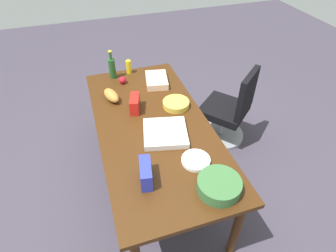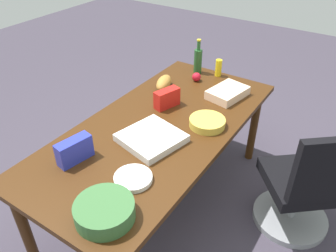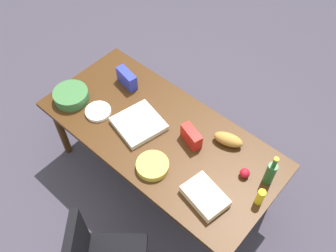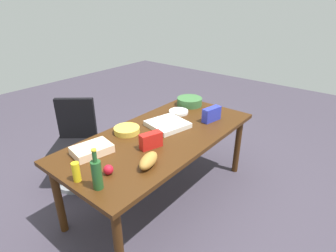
{
  "view_description": "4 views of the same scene",
  "coord_description": "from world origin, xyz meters",
  "px_view_note": "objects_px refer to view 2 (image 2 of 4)",
  "views": [
    {
      "loc": [
        1.83,
        -0.45,
        2.34
      ],
      "look_at": [
        0.15,
        0.1,
        0.83
      ],
      "focal_mm": 29.61,
      "sensor_mm": 36.0,
      "label": 1
    },
    {
      "loc": [
        1.6,
        1.13,
        2.1
      ],
      "look_at": [
        0.0,
        0.08,
        0.78
      ],
      "focal_mm": 36.06,
      "sensor_mm": 36.0,
      "label": 2
    },
    {
      "loc": [
        -1.23,
        1.28,
        3.17
      ],
      "look_at": [
        -0.03,
        -0.07,
        0.81
      ],
      "focal_mm": 38.97,
      "sensor_mm": 36.0,
      "label": 3
    },
    {
      "loc": [
        -1.79,
        -1.55,
        1.97
      ],
      "look_at": [
        0.04,
        -0.06,
        0.85
      ],
      "focal_mm": 29.17,
      "sensor_mm": 36.0,
      "label": 4
    }
  ],
  "objects_px": {
    "chip_bag_blue": "(74,150)",
    "salad_bowl": "(105,211)",
    "chip_bag_red": "(167,98)",
    "paper_plate_stack": "(133,178)",
    "conference_table": "(159,134)",
    "bread_loaf": "(164,83)",
    "apple_red": "(196,77)",
    "wine_bottle": "(198,60)",
    "chip_bowl": "(207,122)",
    "pizza_box": "(151,138)",
    "sheet_cake": "(228,93)",
    "mustard_bottle": "(218,68)",
    "office_chair": "(302,191)"
  },
  "relations": [
    {
      "from": "chip_bag_blue",
      "to": "salad_bowl",
      "type": "height_order",
      "value": "chip_bag_blue"
    },
    {
      "from": "chip_bag_red",
      "to": "chip_bag_blue",
      "type": "xyz_separation_m",
      "value": [
        0.84,
        -0.11,
        0.0
      ]
    },
    {
      "from": "paper_plate_stack",
      "to": "conference_table",
      "type": "bearing_deg",
      "value": -160.17
    },
    {
      "from": "chip_bag_red",
      "to": "bread_loaf",
      "type": "distance_m",
      "value": 0.3
    },
    {
      "from": "bread_loaf",
      "to": "apple_red",
      "type": "bearing_deg",
      "value": 149.11
    },
    {
      "from": "bread_loaf",
      "to": "apple_red",
      "type": "distance_m",
      "value": 0.31
    },
    {
      "from": "paper_plate_stack",
      "to": "wine_bottle",
      "type": "distance_m",
      "value": 1.5
    },
    {
      "from": "chip_bowl",
      "to": "apple_red",
      "type": "bearing_deg",
      "value": -144.38
    },
    {
      "from": "wine_bottle",
      "to": "salad_bowl",
      "type": "bearing_deg",
      "value": 14.26
    },
    {
      "from": "chip_bowl",
      "to": "apple_red",
      "type": "distance_m",
      "value": 0.7
    },
    {
      "from": "pizza_box",
      "to": "paper_plate_stack",
      "type": "bearing_deg",
      "value": 32.8
    },
    {
      "from": "conference_table",
      "to": "bread_loaf",
      "type": "height_order",
      "value": "bread_loaf"
    },
    {
      "from": "bread_loaf",
      "to": "sheet_cake",
      "type": "relative_size",
      "value": 0.75
    },
    {
      "from": "mustard_bottle",
      "to": "chip_bag_blue",
      "type": "bearing_deg",
      "value": -7.4
    },
    {
      "from": "chip_bag_red",
      "to": "apple_red",
      "type": "relative_size",
      "value": 2.63
    },
    {
      "from": "chip_bowl",
      "to": "bread_loaf",
      "type": "distance_m",
      "value": 0.64
    },
    {
      "from": "paper_plate_stack",
      "to": "salad_bowl",
      "type": "distance_m",
      "value": 0.29
    },
    {
      "from": "chip_bag_blue",
      "to": "chip_bowl",
      "type": "bearing_deg",
      "value": 147.4
    },
    {
      "from": "paper_plate_stack",
      "to": "wine_bottle",
      "type": "xyz_separation_m",
      "value": [
        -1.44,
        -0.39,
        0.11
      ]
    },
    {
      "from": "chip_bag_red",
      "to": "conference_table",
      "type": "bearing_deg",
      "value": 21.23
    },
    {
      "from": "mustard_bottle",
      "to": "apple_red",
      "type": "distance_m",
      "value": 0.23
    },
    {
      "from": "chip_bag_blue",
      "to": "sheet_cake",
      "type": "height_order",
      "value": "chip_bag_blue"
    },
    {
      "from": "conference_table",
      "to": "bread_loaf",
      "type": "bearing_deg",
      "value": -149.76
    },
    {
      "from": "wine_bottle",
      "to": "apple_red",
      "type": "bearing_deg",
      "value": 26.26
    },
    {
      "from": "bread_loaf",
      "to": "wine_bottle",
      "type": "bearing_deg",
      "value": 168.62
    },
    {
      "from": "bread_loaf",
      "to": "sheet_cake",
      "type": "height_order",
      "value": "bread_loaf"
    },
    {
      "from": "office_chair",
      "to": "apple_red",
      "type": "xyz_separation_m",
      "value": [
        -0.4,
        -1.11,
        0.44
      ]
    },
    {
      "from": "mustard_bottle",
      "to": "paper_plate_stack",
      "type": "xyz_separation_m",
      "value": [
        1.48,
        0.2,
        -0.06
      ]
    },
    {
      "from": "office_chair",
      "to": "chip_bag_red",
      "type": "xyz_separation_m",
      "value": [
        0.1,
        -1.09,
        0.47
      ]
    },
    {
      "from": "pizza_box",
      "to": "apple_red",
      "type": "xyz_separation_m",
      "value": [
        -0.93,
        -0.18,
        0.01
      ]
    },
    {
      "from": "office_chair",
      "to": "sheet_cake",
      "type": "height_order",
      "value": "office_chair"
    },
    {
      "from": "chip_bag_red",
      "to": "pizza_box",
      "type": "height_order",
      "value": "chip_bag_red"
    },
    {
      "from": "conference_table",
      "to": "chip_bag_red",
      "type": "bearing_deg",
      "value": -158.77
    },
    {
      "from": "mustard_bottle",
      "to": "chip_bag_red",
      "type": "bearing_deg",
      "value": -7.16
    },
    {
      "from": "chip_bowl",
      "to": "sheet_cake",
      "type": "distance_m",
      "value": 0.46
    },
    {
      "from": "mustard_bottle",
      "to": "sheet_cake",
      "type": "height_order",
      "value": "mustard_bottle"
    },
    {
      "from": "chip_bowl",
      "to": "apple_red",
      "type": "relative_size",
      "value": 3.33
    },
    {
      "from": "salad_bowl",
      "to": "apple_red",
      "type": "bearing_deg",
      "value": -167.01
    },
    {
      "from": "paper_plate_stack",
      "to": "bread_loaf",
      "type": "bearing_deg",
      "value": -155.0
    },
    {
      "from": "bread_loaf",
      "to": "salad_bowl",
      "type": "height_order",
      "value": "bread_loaf"
    },
    {
      "from": "salad_bowl",
      "to": "bread_loaf",
      "type": "bearing_deg",
      "value": -158.13
    },
    {
      "from": "chip_bag_red",
      "to": "sheet_cake",
      "type": "distance_m",
      "value": 0.51
    },
    {
      "from": "chip_bag_red",
      "to": "wine_bottle",
      "type": "relative_size",
      "value": 0.64
    },
    {
      "from": "pizza_box",
      "to": "sheet_cake",
      "type": "relative_size",
      "value": 1.12
    },
    {
      "from": "chip_bag_blue",
      "to": "salad_bowl",
      "type": "relative_size",
      "value": 0.72
    },
    {
      "from": "mustard_bottle",
      "to": "wine_bottle",
      "type": "xyz_separation_m",
      "value": [
        0.04,
        -0.19,
        0.04
      ]
    },
    {
      "from": "conference_table",
      "to": "chip_bowl",
      "type": "relative_size",
      "value": 8.13
    },
    {
      "from": "office_chair",
      "to": "salad_bowl",
      "type": "relative_size",
      "value": 3.09
    },
    {
      "from": "office_chair",
      "to": "wine_bottle",
      "type": "xyz_separation_m",
      "value": [
        -0.55,
        -1.19,
        0.52
      ]
    },
    {
      "from": "conference_table",
      "to": "chip_bag_blue",
      "type": "bearing_deg",
      "value": -19.73
    }
  ]
}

